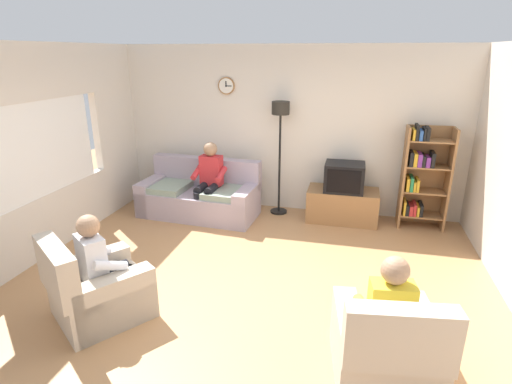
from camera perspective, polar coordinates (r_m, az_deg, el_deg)
The scene contains 13 objects.
ground_plane at distance 4.83m, azimuth -1.04°, elevation -13.11°, with size 12.00×12.00×0.00m, color #B27F51.
back_wall_assembly at distance 6.81m, azimuth 4.63°, elevation 8.68°, with size 6.20×0.17×2.70m.
left_wall_assembly at distance 5.72m, azimuth -30.02°, elevation 4.02°, with size 0.12×5.80×2.70m.
couch at distance 6.76m, azimuth -7.90°, elevation -0.63°, with size 1.95×1.00×0.90m.
tv_stand at distance 6.62m, azimuth 12.03°, elevation -1.82°, with size 1.10×0.56×0.52m.
tv at distance 6.45m, azimuth 12.31°, elevation 2.07°, with size 0.60×0.49×0.44m.
bookshelf at distance 6.60m, azimuth 22.29°, elevation 2.16°, with size 0.68×0.36×1.59m.
floor_lamp at distance 6.50m, azimuth 3.43°, elevation 9.10°, with size 0.28×0.28×1.85m.
armchair_near_window at distance 4.51m, azimuth -21.43°, elevation -12.88°, with size 1.17×1.18×0.90m.
armchair_near_bookshelf at distance 3.70m, azimuth 17.74°, elevation -20.21°, with size 0.92×0.98×0.90m.
person_on_couch at distance 6.47m, azimuth -6.64°, elevation 2.11°, with size 0.53×0.55×1.24m.
person_in_left_armchair at distance 4.38m, azimuth -20.82°, elevation -9.04°, with size 0.62×0.64×1.12m.
person_in_right_armchair at distance 3.58m, azimuth 17.97°, elevation -15.38°, with size 0.55×0.57×1.12m.
Camera 1 is at (1.05, -3.95, 2.58)m, focal length 28.45 mm.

